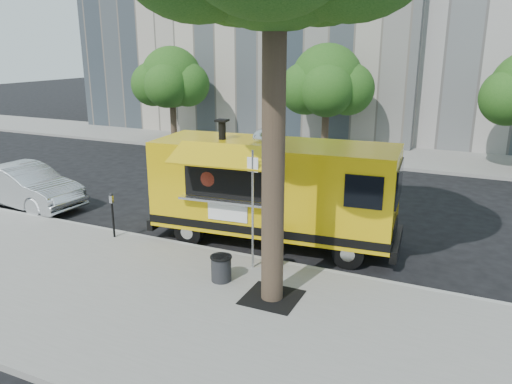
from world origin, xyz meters
TOP-DOWN VIEW (x-y plane):
  - ground at (0.00, 0.00)m, footprint 120.00×120.00m
  - sidewalk at (0.00, -4.00)m, footprint 60.00×6.00m
  - curb at (0.00, -0.93)m, footprint 60.00×0.14m
  - far_sidewalk at (0.00, 13.50)m, footprint 60.00×5.00m
  - tree_well at (2.60, -2.80)m, footprint 1.20×1.20m
  - far_tree_a at (-10.00, 12.30)m, footprint 3.42×3.42m
  - far_tree_b at (-1.00, 12.70)m, footprint 3.60×3.60m
  - sign_post at (1.55, -1.55)m, footprint 0.28×0.06m
  - parking_meter at (-3.00, -1.35)m, footprint 0.11×0.11m
  - food_truck at (1.22, 0.46)m, footprint 7.22×3.72m
  - sedan at (-8.04, 0.00)m, footprint 4.68×1.96m
  - trash_bin_left at (1.95, -1.30)m, footprint 0.47×0.47m
  - trash_bin_right at (1.18, -2.52)m, footprint 0.52×0.52m

SIDE VIEW (x-z plane):
  - ground at x=0.00m, z-range 0.00..0.00m
  - sidewalk at x=0.00m, z-range 0.00..0.15m
  - curb at x=0.00m, z-range -0.01..0.15m
  - far_sidewalk at x=0.00m, z-range 0.00..0.15m
  - tree_well at x=2.60m, z-range 0.14..0.17m
  - trash_bin_left at x=1.95m, z-range 0.17..0.74m
  - trash_bin_right at x=1.18m, z-range 0.17..0.79m
  - sedan at x=-8.04m, z-range 0.00..1.50m
  - parking_meter at x=-3.00m, z-range 0.31..1.65m
  - food_truck at x=1.22m, z-range -0.10..3.39m
  - sign_post at x=1.55m, z-range 0.35..3.35m
  - far_tree_a at x=-10.00m, z-range 1.10..6.45m
  - far_tree_b at x=-1.00m, z-range 1.08..6.58m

